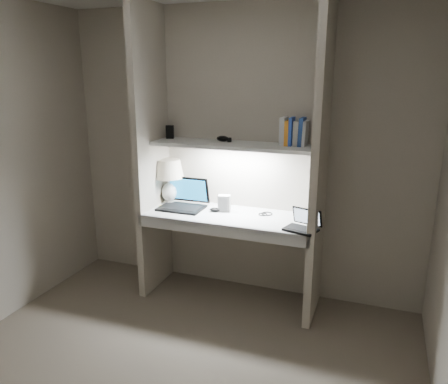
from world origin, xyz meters
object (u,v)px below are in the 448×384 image
at_px(table_lamp, 169,174).
at_px(laptop_main, 184,201).
at_px(book_row, 294,132).
at_px(laptop_netbook, 303,225).
at_px(speaker, 224,203).

distance_m(table_lamp, laptop_main, 0.30).
height_order(laptop_main, book_row, book_row).
distance_m(table_lamp, laptop_netbook, 1.34).
bearing_deg(book_row, laptop_main, -173.54).
bearing_deg(speaker, laptop_netbook, -27.70).
height_order(table_lamp, laptop_main, table_lamp).
bearing_deg(laptop_netbook, table_lamp, -175.94).
bearing_deg(laptop_netbook, book_row, 134.05).
relative_size(table_lamp, laptop_main, 1.05).
height_order(table_lamp, laptop_netbook, table_lamp).
height_order(table_lamp, book_row, book_row).
bearing_deg(laptop_main, book_row, 6.13).
xyz_separation_m(laptop_main, book_row, (0.94, 0.11, 0.64)).
distance_m(laptop_netbook, speaker, 0.76).
relative_size(table_lamp, laptop_netbook, 1.41).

